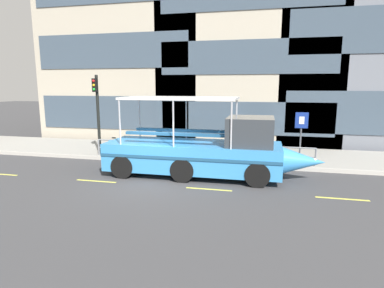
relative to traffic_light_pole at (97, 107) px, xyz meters
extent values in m
plane|color=#3D3D3F|center=(4.57, -3.67, -2.81)|extent=(120.00, 120.00, 0.00)
cube|color=#99968E|center=(4.57, 1.93, -2.72)|extent=(32.00, 4.80, 0.18)
cube|color=#B2ADA3|center=(4.57, -0.56, -2.72)|extent=(32.00, 0.18, 0.18)
cube|color=#DBD64C|center=(-2.63, -4.26, -2.80)|extent=(1.80, 0.12, 0.01)
cube|color=#DBD64C|center=(2.17, -4.26, -2.80)|extent=(1.80, 0.12, 0.01)
cube|color=#DBD64C|center=(6.97, -4.26, -2.80)|extent=(1.80, 0.12, 0.01)
cube|color=#DBD64C|center=(11.77, -4.26, -2.80)|extent=(1.80, 0.12, 0.01)
cube|color=#3D4C5B|center=(-1.45, 4.70, -0.71)|extent=(10.93, 0.06, 2.30)
cube|color=#3D4C5B|center=(-1.45, 4.70, 3.47)|extent=(10.93, 0.06, 2.30)
cube|color=#3D4C5B|center=(7.67, 4.70, -0.90)|extent=(10.96, 0.06, 2.09)
cube|color=#3D4C5B|center=(7.67, 4.70, 2.90)|extent=(10.96, 0.06, 2.09)
cube|color=slate|center=(15.58, 8.85, 6.62)|extent=(11.73, 8.25, 18.84)
cube|color=#3D4C5B|center=(15.58, 4.70, -0.45)|extent=(10.79, 0.06, 2.59)
cylinder|color=gray|center=(5.74, -0.22, -1.77)|extent=(11.31, 0.07, 0.07)
cylinder|color=gray|center=(5.74, -0.22, -2.20)|extent=(11.31, 0.06, 0.06)
cylinder|color=gray|center=(0.09, -0.22, -2.20)|extent=(0.09, 0.09, 0.85)
cylinder|color=gray|center=(2.35, -0.22, -2.20)|extent=(0.09, 0.09, 0.85)
cylinder|color=gray|center=(4.61, -0.22, -2.20)|extent=(0.09, 0.09, 0.85)
cylinder|color=gray|center=(6.87, -0.22, -2.20)|extent=(0.09, 0.09, 0.85)
cylinder|color=gray|center=(9.14, -0.22, -2.20)|extent=(0.09, 0.09, 0.85)
cylinder|color=gray|center=(11.40, -0.22, -2.20)|extent=(0.09, 0.09, 0.85)
cylinder|color=black|center=(0.00, 0.06, -0.45)|extent=(0.16, 0.16, 4.35)
cube|color=black|center=(0.00, -0.14, 1.17)|extent=(0.24, 0.20, 0.72)
sphere|color=red|center=(0.00, -0.25, 1.39)|extent=(0.14, 0.14, 0.14)
sphere|color=gold|center=(0.00, -0.25, 1.17)|extent=(0.14, 0.14, 0.14)
sphere|color=green|center=(0.00, -0.25, 0.95)|extent=(0.14, 0.14, 0.14)
cylinder|color=#4C4F54|center=(10.70, 0.20, -1.38)|extent=(0.08, 0.08, 2.48)
cube|color=navy|center=(10.70, 0.15, -0.49)|extent=(0.60, 0.04, 0.76)
cube|color=white|center=(10.70, 0.13, -0.49)|extent=(0.24, 0.01, 0.36)
torus|color=black|center=(1.60, 0.09, -2.27)|extent=(0.70, 0.04, 0.70)
torus|color=black|center=(0.56, 0.09, -2.27)|extent=(0.70, 0.04, 0.70)
cylinder|color=#268C3F|center=(1.08, 0.09, -2.12)|extent=(0.95, 0.04, 0.04)
cylinder|color=#268C3F|center=(0.90, 0.09, -1.98)|extent=(0.19, 0.04, 0.51)
cube|color=black|center=(0.86, 0.09, -1.70)|extent=(0.20, 0.08, 0.06)
cylinder|color=#A5A5AA|center=(1.56, 0.09, -1.78)|extent=(0.03, 0.46, 0.03)
cube|color=#388CD1|center=(5.92, -2.42, -1.93)|extent=(7.62, 2.50, 1.20)
cone|color=#388CD1|center=(10.59, -2.42, -1.93)|extent=(1.72, 1.14, 1.14)
cylinder|color=#388CD1|center=(2.11, -2.42, -1.93)|extent=(0.38, 1.14, 1.14)
cube|color=navy|center=(5.92, -3.69, -1.78)|extent=(7.62, 0.04, 0.12)
sphere|color=white|center=(11.02, -2.42, -1.88)|extent=(0.22, 0.22, 0.22)
cube|color=#33383D|center=(8.40, -2.42, -0.74)|extent=(1.91, 2.10, 1.19)
cube|color=silver|center=(5.35, -2.42, 0.61)|extent=(4.96, 2.30, 0.10)
cylinder|color=#B2B2B7|center=(7.71, -1.31, -0.39)|extent=(0.07, 0.07, 1.89)
cylinder|color=#B2B2B7|center=(7.71, -3.52, -0.39)|extent=(0.07, 0.07, 1.89)
cylinder|color=#B2B2B7|center=(5.35, -1.31, -0.39)|extent=(0.07, 0.07, 1.89)
cylinder|color=#B2B2B7|center=(5.35, -3.52, -0.39)|extent=(0.07, 0.07, 1.89)
cylinder|color=#B2B2B7|center=(2.99, -1.31, -0.39)|extent=(0.07, 0.07, 1.89)
cylinder|color=#B2B2B7|center=(2.99, -3.52, -0.39)|extent=(0.07, 0.07, 1.89)
cube|color=navy|center=(5.35, -1.82, -0.88)|extent=(4.56, 0.28, 0.12)
cube|color=navy|center=(5.35, -3.02, -0.88)|extent=(4.56, 0.28, 0.12)
cylinder|color=black|center=(8.78, -1.26, -2.31)|extent=(1.00, 0.28, 1.00)
cylinder|color=black|center=(8.78, -3.57, -2.31)|extent=(1.00, 0.28, 1.00)
cylinder|color=black|center=(5.73, -1.26, -2.31)|extent=(1.00, 0.28, 1.00)
cylinder|color=black|center=(5.73, -3.57, -2.31)|extent=(1.00, 0.28, 1.00)
cylinder|color=black|center=(3.06, -1.26, -2.31)|extent=(1.00, 0.28, 1.00)
cylinder|color=black|center=(3.06, -3.57, -2.31)|extent=(1.00, 0.28, 1.00)
cylinder|color=#47423D|center=(9.14, 1.26, -2.23)|extent=(0.10, 0.10, 0.80)
cylinder|color=#47423D|center=(9.26, 1.14, -2.23)|extent=(0.10, 0.10, 0.80)
cube|color=#B7B2A8|center=(9.20, 1.20, -1.55)|extent=(0.33, 0.33, 0.56)
cylinder|color=#B7B2A8|center=(9.06, 1.34, -1.58)|extent=(0.07, 0.07, 0.51)
cylinder|color=#B7B2A8|center=(9.34, 1.06, -1.58)|extent=(0.07, 0.07, 0.51)
sphere|color=tan|center=(9.20, 1.20, -1.14)|extent=(0.22, 0.22, 0.22)
camera|label=1|loc=(9.00, -16.01, 1.14)|focal=30.04mm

